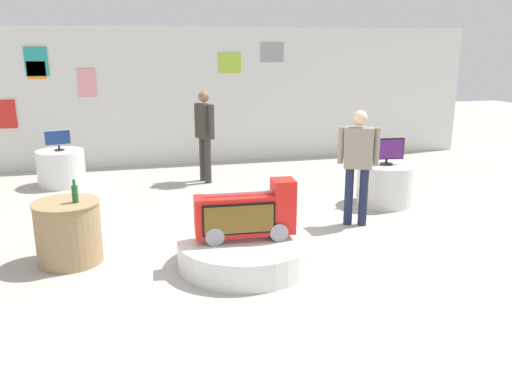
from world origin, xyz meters
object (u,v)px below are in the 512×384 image
Objects in this scene: shopper_browsing_near_truck at (358,159)px; tv_on_center_rear at (58,139)px; display_pedestal_left_rear at (385,184)px; shopper_browsing_rear at (205,130)px; novelty_firetruck_tv at (247,216)px; side_table_round at (69,232)px; tv_on_left_rear at (387,150)px; main_display_pedestal at (245,252)px; display_pedestal_center_rear at (61,168)px; bottle_on_side_table at (75,193)px.

tv_on_center_rear is at bearing 142.64° from shopper_browsing_near_truck.
display_pedestal_left_rear is 3.35m from shopper_browsing_rear.
novelty_firetruck_tv is 2.52× the size of tv_on_center_rear.
side_table_round reaches higher than display_pedestal_left_rear.
shopper_browsing_near_truck is (-0.87, -0.83, 0.08)m from tv_on_left_rear.
tv_on_center_rear is (-2.44, 4.23, 0.69)m from main_display_pedestal.
tv_on_left_rear is 5.65m from tv_on_center_rear.
side_table_round reaches higher than display_pedestal_center_rear.
tv_on_left_rear is 1.21m from shopper_browsing_near_truck.
bottle_on_side_table is at bearing -163.78° from display_pedestal_left_rear.
tv_on_center_rear is 0.28× the size of shopper_browsing_near_truck.
bottle_on_side_table is 0.17× the size of shopper_browsing_near_truck.
side_table_round is (0.47, -3.68, 0.05)m from display_pedestal_center_rear.
bottle_on_side_table is at bearing 164.78° from main_display_pedestal.
display_pedestal_left_rear is 0.55m from tv_on_left_rear.
display_pedestal_left_rear is at bearing -25.18° from tv_on_center_rear.
shopper_browsing_near_truck is at bearing -136.26° from display_pedestal_left_rear.
bottle_on_side_table reaches higher than novelty_firetruck_tv.
side_table_round is at bearing -164.69° from display_pedestal_left_rear.
display_pedestal_left_rear is 1.07× the size of display_pedestal_center_rear.
main_display_pedestal is 3.31m from tv_on_left_rear.
tv_on_center_rear reaches higher than main_display_pedestal.
display_pedestal_center_rear is 0.53m from tv_on_center_rear.
side_table_round is at bearing 164.37° from main_display_pedestal.
shopper_browsing_rear is (0.10, 3.89, 0.38)m from novelty_firetruck_tv.
display_pedestal_center_rear is at bearing 119.93° from main_display_pedestal.
display_pedestal_left_rear is 1.95× the size of tv_on_center_rear.
tv_on_left_rear is (0.00, -0.00, 0.55)m from display_pedestal_left_rear.
bottle_on_side_table is at bearing -120.25° from shopper_browsing_rear.
shopper_browsing_rear reaches higher than display_pedestal_center_rear.
shopper_browsing_rear is at bearing 141.17° from tv_on_left_rear.
bottle_on_side_table is at bearing -81.09° from display_pedestal_center_rear.
tv_on_left_rear is at bearing 43.57° from shopper_browsing_near_truck.
display_pedestal_center_rear is 0.51× the size of shopper_browsing_near_truck.
tv_on_left_rear is 0.70× the size of side_table_round.
tv_on_left_rear is at bearing 16.17° from bottle_on_side_table.
novelty_firetruck_tv is at bearing -91.41° from shopper_browsing_rear.
bottle_on_side_table is 3.69m from shopper_browsing_near_truck.
display_pedestal_left_rear is 4.82m from side_table_round.
main_display_pedestal is at bearing -15.22° from bottle_on_side_table.
shopper_browsing_rear is at bearing -7.83° from display_pedestal_center_rear.
novelty_firetruck_tv reaches higher than side_table_round.
bottle_on_side_table is at bearing -172.47° from shopper_browsing_near_truck.
shopper_browsing_rear is at bearing -7.74° from tv_on_center_rear.
shopper_browsing_near_truck reaches higher than bottle_on_side_table.
shopper_browsing_near_truck is at bearing -37.40° from display_pedestal_center_rear.
novelty_firetruck_tv is at bearing -150.86° from shopper_browsing_near_truck.
tv_on_left_rear is 0.32× the size of shopper_browsing_rear.
main_display_pedestal is at bearing 159.60° from novelty_firetruck_tv.
main_display_pedestal is at bearing -60.07° from display_pedestal_center_rear.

